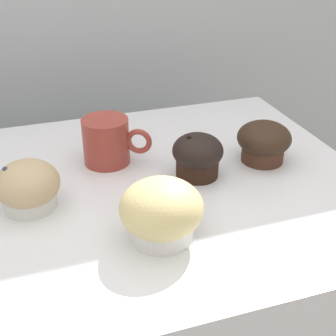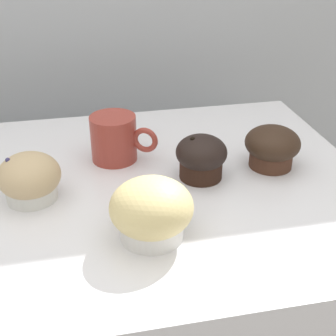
# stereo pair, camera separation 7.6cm
# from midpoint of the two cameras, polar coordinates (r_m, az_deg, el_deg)

# --- Properties ---
(wall_back) EXTENTS (3.20, 0.10, 1.80)m
(wall_back) POSITION_cam_midpoint_polar(r_m,az_deg,el_deg) (1.34, -16.38, 10.07)
(wall_back) COLOR #B2B7BC
(wall_back) RESTS_ON ground
(muffin_front_center) EXTENTS (0.10, 0.10, 0.08)m
(muffin_front_center) POSITION_cam_midpoint_polar(r_m,az_deg,el_deg) (0.87, 9.17, 3.13)
(muffin_front_center) COLOR #482A1D
(muffin_front_center) RESTS_ON display_counter
(muffin_back_left) EXTENTS (0.12, 0.12, 0.09)m
(muffin_back_left) POSITION_cam_midpoint_polar(r_m,az_deg,el_deg) (0.66, -4.13, -5.45)
(muffin_back_left) COLOR white
(muffin_back_left) RESTS_ON display_counter
(muffin_back_right) EXTENTS (0.10, 0.10, 0.08)m
(muffin_back_right) POSITION_cam_midpoint_polar(r_m,az_deg,el_deg) (0.77, -19.46, -2.26)
(muffin_back_right) COLOR silver
(muffin_back_right) RESTS_ON display_counter
(muffin_front_left) EXTENTS (0.09, 0.09, 0.08)m
(muffin_front_left) POSITION_cam_midpoint_polar(r_m,az_deg,el_deg) (0.81, 0.89, 1.58)
(muffin_front_left) COLOR black
(muffin_front_left) RESTS_ON display_counter
(coffee_cup) EXTENTS (0.12, 0.09, 0.09)m
(coffee_cup) POSITION_cam_midpoint_polar(r_m,az_deg,el_deg) (0.87, -9.95, 3.31)
(coffee_cup) COLOR #99382D
(coffee_cup) RESTS_ON display_counter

